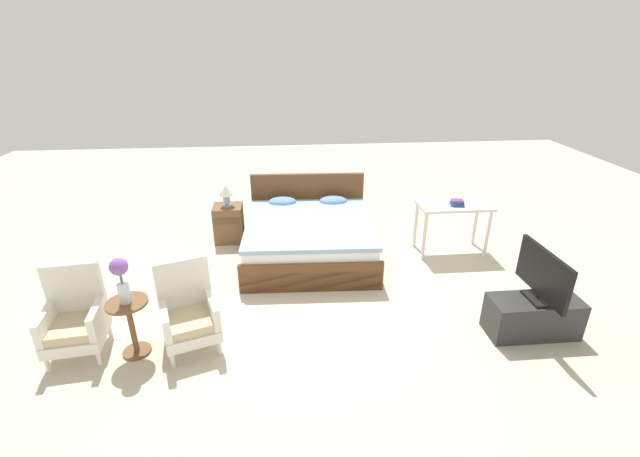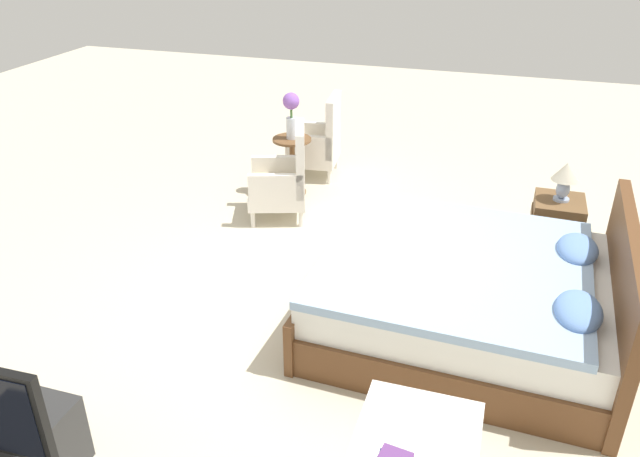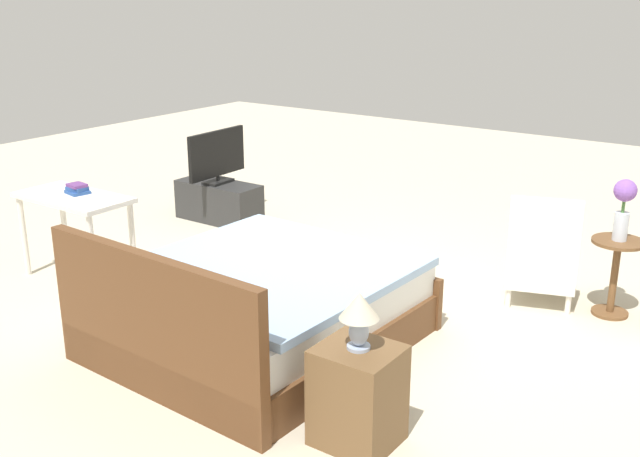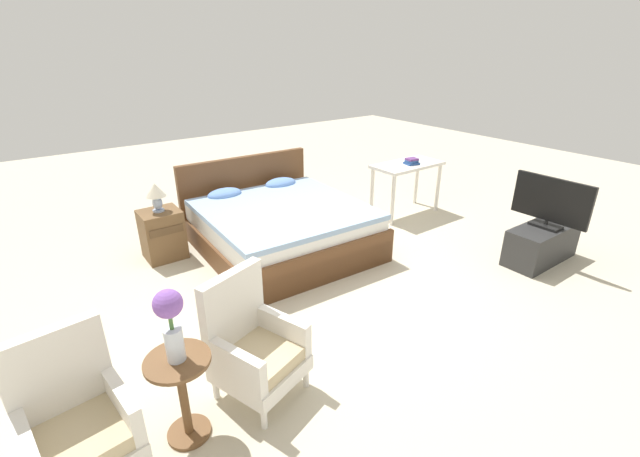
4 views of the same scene
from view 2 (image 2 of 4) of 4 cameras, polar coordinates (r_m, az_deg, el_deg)
The scene contains 8 objects.
ground_plane at distance 4.80m, azimuth 1.51°, elevation -7.49°, with size 16.00×16.00×0.00m, color beige.
bed at distance 4.55m, azimuth 13.61°, elevation -6.01°, with size 1.91×2.09×0.96m.
armchair_by_window_left at distance 7.05m, azimuth -0.17°, elevation 7.78°, with size 0.60×0.60×0.92m.
armchair_by_window_right at distance 6.06m, azimuth -3.40°, elevation 4.36°, with size 0.69×0.69×0.92m.
side_table at distance 6.57m, azimuth -2.55°, elevation 6.34°, with size 0.40×0.40×0.61m.
flower_vase at distance 6.40m, azimuth -2.64°, elevation 10.71°, with size 0.17×0.17×0.48m.
nightstand at distance 5.65m, azimuth 20.66°, elevation -0.23°, with size 0.44×0.41×0.58m.
table_lamp at distance 5.45m, azimuth 21.53°, elevation 4.48°, with size 0.22×0.22×0.33m.
Camera 2 is at (3.79, 1.06, 2.75)m, focal length 35.00 mm.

